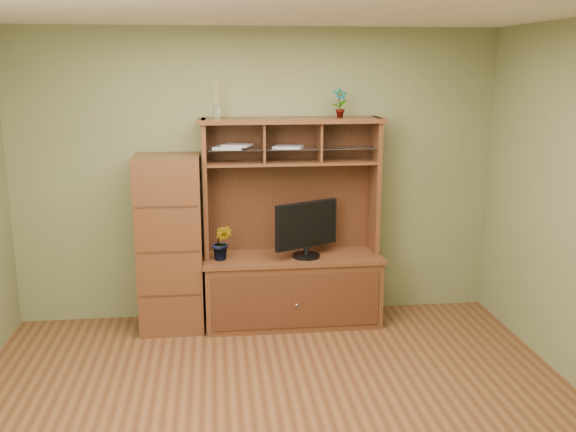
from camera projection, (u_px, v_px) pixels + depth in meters
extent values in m
cube|color=#532D17|center=(280.00, 421.00, 4.37)|extent=(4.50, 4.00, 0.02)
cube|color=white|center=(279.00, 3.00, 3.75)|extent=(4.50, 4.00, 0.02)
cube|color=olive|center=(258.00, 176.00, 6.00)|extent=(4.50, 0.02, 2.70)
cube|color=olive|center=(342.00, 377.00, 2.11)|extent=(4.50, 0.02, 2.70)
cube|color=#4C2515|center=(292.00, 291.00, 5.98)|extent=(1.60, 0.55, 0.62)
cube|color=#36180E|center=(296.00, 301.00, 5.71)|extent=(1.50, 0.01, 0.50)
sphere|color=silver|center=(296.00, 305.00, 5.70)|extent=(0.02, 0.02, 0.02)
cube|color=#4C2515|center=(292.00, 257.00, 5.90)|extent=(1.64, 0.59, 0.03)
cube|color=#4C2515|center=(205.00, 189.00, 5.77)|extent=(0.04, 0.35, 1.25)
cube|color=#4C2515|center=(375.00, 185.00, 5.94)|extent=(0.04, 0.35, 1.25)
cube|color=#36180E|center=(289.00, 184.00, 6.01)|extent=(1.52, 0.02, 1.25)
cube|color=#4C2515|center=(291.00, 120.00, 5.72)|extent=(1.66, 0.40, 0.04)
cube|color=#4C2515|center=(291.00, 163.00, 5.80)|extent=(1.52, 0.32, 0.02)
cube|color=#4C2515|center=(263.00, 142.00, 5.73)|extent=(0.02, 0.31, 0.35)
cube|color=#4C2515|center=(319.00, 142.00, 5.79)|extent=(0.02, 0.31, 0.35)
cube|color=silver|center=(291.00, 148.00, 5.76)|extent=(1.50, 0.27, 0.01)
cylinder|color=black|center=(306.00, 256.00, 5.85)|extent=(0.25, 0.25, 0.03)
cylinder|color=black|center=(306.00, 250.00, 5.84)|extent=(0.05, 0.05, 0.08)
cube|color=black|center=(306.00, 225.00, 5.79)|extent=(0.60, 0.34, 0.42)
imported|color=#285D1F|center=(222.00, 242.00, 5.73)|extent=(0.21, 0.19, 0.33)
imported|color=#2F7027|center=(340.00, 103.00, 5.73)|extent=(0.15, 0.12, 0.26)
cylinder|color=silver|center=(217.00, 112.00, 5.63)|extent=(0.06, 0.06, 0.11)
cylinder|color=tan|center=(216.00, 94.00, 5.59)|extent=(0.04, 0.04, 0.20)
cube|color=#A9AAAE|center=(229.00, 148.00, 5.71)|extent=(0.31, 0.26, 0.02)
cube|color=#A9AAAE|center=(237.00, 145.00, 5.71)|extent=(0.30, 0.27, 0.02)
cube|color=#A9AAAE|center=(288.00, 147.00, 5.77)|extent=(0.30, 0.27, 0.02)
cube|color=#4C2515|center=(170.00, 244.00, 5.76)|extent=(0.57, 0.51, 1.59)
cube|color=#36180E|center=(170.00, 295.00, 5.60)|extent=(0.53, 0.01, 0.02)
cube|color=#36180E|center=(168.00, 252.00, 5.51)|extent=(0.53, 0.01, 0.01)
cube|color=#36180E|center=(166.00, 206.00, 5.42)|extent=(0.53, 0.01, 0.02)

